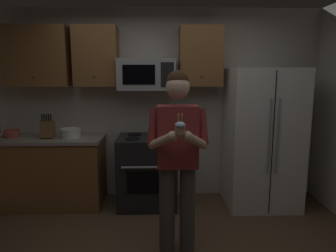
% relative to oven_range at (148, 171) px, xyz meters
% --- Properties ---
extents(wall_back, '(4.40, 0.10, 2.60)m').
position_rel_oven_range_xyz_m(wall_back, '(0.15, 0.39, 0.84)').
color(wall_back, beige).
rests_on(wall_back, ground).
extents(oven_range, '(0.76, 0.70, 0.93)m').
position_rel_oven_range_xyz_m(oven_range, '(0.00, 0.00, 0.00)').
color(oven_range, black).
rests_on(oven_range, ground).
extents(microwave, '(0.74, 0.41, 0.40)m').
position_rel_oven_range_xyz_m(microwave, '(0.00, 0.12, 1.26)').
color(microwave, '#9EA0A5').
extents(refrigerator, '(0.90, 0.75, 1.80)m').
position_rel_oven_range_xyz_m(refrigerator, '(1.50, -0.04, 0.44)').
color(refrigerator, white).
rests_on(refrigerator, ground).
extents(cabinet_row_upper, '(2.78, 0.36, 0.76)m').
position_rel_oven_range_xyz_m(cabinet_row_upper, '(-0.57, 0.17, 1.49)').
color(cabinet_row_upper, brown).
extents(counter_left, '(1.44, 0.66, 0.92)m').
position_rel_oven_range_xyz_m(counter_left, '(-1.30, 0.02, 0.00)').
color(counter_left, brown).
rests_on(counter_left, ground).
extents(knife_block, '(0.16, 0.15, 0.32)m').
position_rel_oven_range_xyz_m(knife_block, '(-1.26, -0.03, 0.57)').
color(knife_block, brown).
rests_on(knife_block, counter_left).
extents(bowl_large_white, '(0.26, 0.26, 0.12)m').
position_rel_oven_range_xyz_m(bowl_large_white, '(-0.98, -0.01, 0.52)').
color(bowl_large_white, white).
rests_on(bowl_large_white, counter_left).
extents(bowl_small_colored, '(0.20, 0.20, 0.09)m').
position_rel_oven_range_xyz_m(bowl_small_colored, '(-1.76, 0.05, 0.51)').
color(bowl_small_colored, '#B24C3F').
rests_on(bowl_small_colored, counter_left).
extents(person, '(0.60, 0.48, 1.76)m').
position_rel_oven_range_xyz_m(person, '(0.33, -1.11, 0.53)').
color(person, '#4C4742').
rests_on(person, ground).
extents(cupcake, '(0.09, 0.09, 0.17)m').
position_rel_oven_range_xyz_m(cupcake, '(0.33, -1.44, 0.83)').
color(cupcake, '#A87F56').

